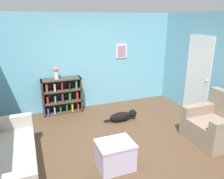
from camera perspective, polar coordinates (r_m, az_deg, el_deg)
ground_plane at (r=4.60m, az=1.89°, el=-14.02°), size 14.00×14.00×0.00m
wall_back at (r=6.13m, az=-6.39°, el=7.21°), size 5.60×0.13×2.60m
wall_right at (r=5.58m, az=26.83°, el=4.22°), size 0.16×5.00×2.60m
couch at (r=3.96m, az=-26.27°, el=-16.49°), size 0.83×1.96×0.86m
bookshelf at (r=6.00m, az=-12.90°, el=-1.67°), size 1.03×0.32×0.95m
recliner_chair at (r=5.05m, az=25.48°, el=-8.29°), size 0.93×0.96×1.00m
coffee_table at (r=3.85m, az=0.84°, el=-16.58°), size 0.61×0.50×0.48m
dog at (r=5.47m, az=2.84°, el=-6.98°), size 0.87×0.22×0.26m
vase at (r=5.78m, az=-14.42°, el=4.48°), size 0.14×0.14×0.33m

